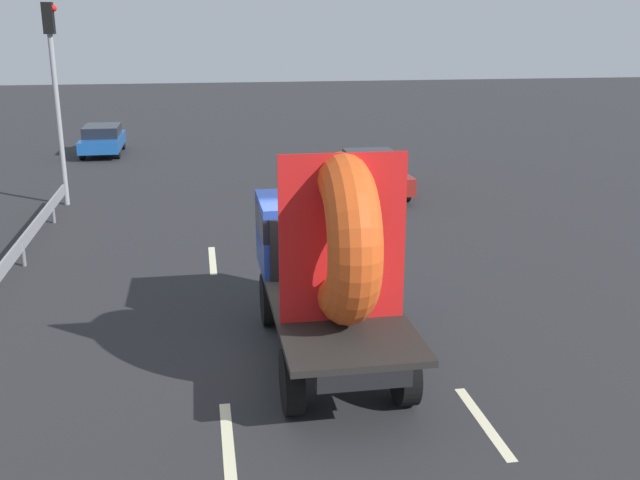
# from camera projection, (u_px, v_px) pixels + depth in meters

# --- Properties ---
(ground_plane) EXTENTS (120.00, 120.00, 0.00)m
(ground_plane) POSITION_uv_depth(u_px,v_px,m) (304.00, 347.00, 12.89)
(ground_plane) COLOR #28282B
(flatbed_truck) EXTENTS (2.02, 5.28, 3.74)m
(flatbed_truck) POSITION_uv_depth(u_px,v_px,m) (326.00, 253.00, 12.19)
(flatbed_truck) COLOR black
(flatbed_truck) RESTS_ON ground_plane
(distant_sedan) EXTENTS (1.81, 4.22, 1.38)m
(distant_sedan) POSITION_uv_depth(u_px,v_px,m) (372.00, 172.00, 24.29)
(distant_sedan) COLOR black
(distant_sedan) RESTS_ON ground_plane
(traffic_light) EXTENTS (0.42, 0.36, 6.09)m
(traffic_light) POSITION_uv_depth(u_px,v_px,m) (55.00, 77.00, 21.87)
(traffic_light) COLOR gray
(traffic_light) RESTS_ON ground_plane
(guardrail) EXTENTS (0.10, 15.62, 0.71)m
(guardrail) POSITION_uv_depth(u_px,v_px,m) (1.00, 271.00, 15.20)
(guardrail) COLOR gray
(guardrail) RESTS_ON ground_plane
(lane_dash_left_near) EXTENTS (0.16, 2.18, 0.01)m
(lane_dash_left_near) POSITION_uv_depth(u_px,v_px,m) (228.00, 443.00, 9.94)
(lane_dash_left_near) COLOR beige
(lane_dash_left_near) RESTS_ON ground_plane
(lane_dash_left_far) EXTENTS (0.16, 2.15, 0.01)m
(lane_dash_left_far) POSITION_uv_depth(u_px,v_px,m) (212.00, 260.00, 17.61)
(lane_dash_left_far) COLOR beige
(lane_dash_left_far) RESTS_ON ground_plane
(lane_dash_right_near) EXTENTS (0.16, 2.02, 0.01)m
(lane_dash_right_near) POSITION_uv_depth(u_px,v_px,m) (484.00, 422.00, 10.47)
(lane_dash_right_near) COLOR beige
(lane_dash_right_near) RESTS_ON ground_plane
(lane_dash_right_far) EXTENTS (0.16, 2.68, 0.01)m
(lane_dash_right_far) POSITION_uv_depth(u_px,v_px,m) (359.00, 251.00, 18.29)
(lane_dash_right_far) COLOR beige
(lane_dash_right_far) RESTS_ON ground_plane
(oncoming_car) EXTENTS (1.63, 3.81, 1.24)m
(oncoming_car) POSITION_uv_depth(u_px,v_px,m) (103.00, 139.00, 31.59)
(oncoming_car) COLOR black
(oncoming_car) RESTS_ON ground_plane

